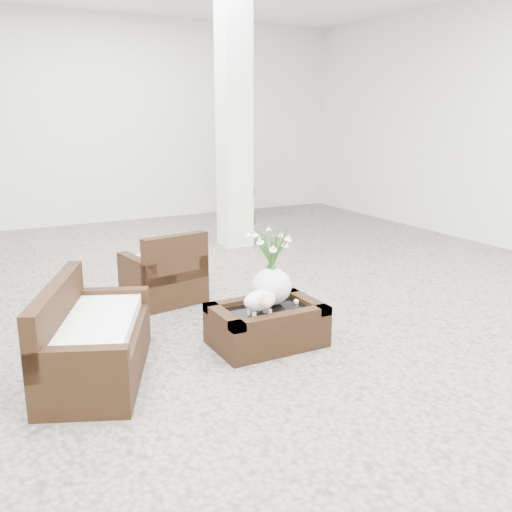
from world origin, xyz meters
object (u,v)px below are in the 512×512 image
topiary (234,187)px  coffee_table (267,327)px  loveseat (96,330)px  armchair (163,266)px

topiary → coffee_table: bearing=-112.0°
topiary → loveseat: bearing=-129.1°
armchair → loveseat: 1.75m
armchair → coffee_table: bearing=94.9°
topiary → armchair: bearing=-131.7°
coffee_table → loveseat: 1.40m
coffee_table → loveseat: size_ratio=0.67×
armchair → topiary: size_ratio=0.44×
coffee_table → topiary: 3.87m
coffee_table → armchair: bearing=104.1°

